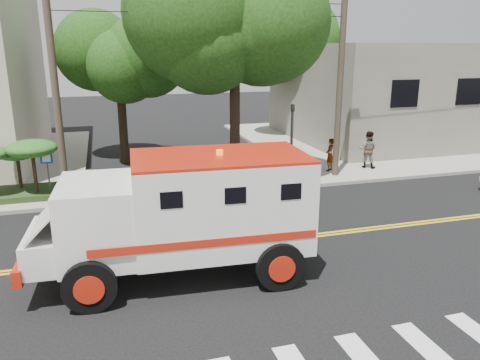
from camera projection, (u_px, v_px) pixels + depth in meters
name	position (u px, v px, depth m)	size (l,w,h in m)	color
ground	(246.00, 244.00, 14.60)	(100.00, 100.00, 0.00)	black
sidewalk_ne	(381.00, 140.00, 30.72)	(17.00, 17.00, 0.15)	gray
building_right	(401.00, 91.00, 30.75)	(14.00, 12.00, 6.00)	#6B695C
utility_pole_left	(55.00, 87.00, 17.39)	(0.28, 0.28, 9.00)	#382D23
utility_pole_right	(340.00, 81.00, 20.81)	(0.28, 0.28, 9.00)	#382D23
tree_main	(247.00, 15.00, 18.90)	(6.08, 5.70, 9.85)	black
tree_left	(125.00, 52.00, 23.19)	(4.48, 4.20, 7.70)	black
tree_right	(306.00, 45.00, 29.90)	(4.80, 4.50, 8.20)	black
traffic_signal	(292.00, 136.00, 20.20)	(0.15, 0.18, 3.60)	#3F3F42
accessibility_sign	(48.00, 169.00, 18.24)	(0.45, 0.10, 2.02)	#3F3F42
palm_planter	(14.00, 161.00, 18.24)	(3.52, 2.63, 2.36)	#1E3314
armored_truck	(185.00, 209.00, 12.12)	(7.33, 3.26, 3.27)	silver
pedestrian_a	(330.00, 155.00, 22.53)	(0.58, 0.38, 1.58)	gray
pedestrian_b	(368.00, 149.00, 23.10)	(0.89, 0.69, 1.83)	gray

